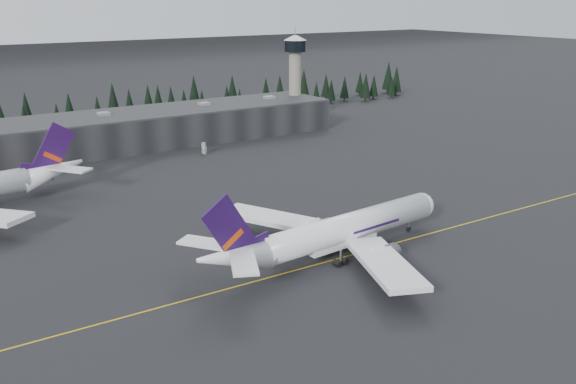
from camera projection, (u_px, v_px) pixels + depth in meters
ground at (339, 254)px, 139.40m from camera, size 1400.00×1400.00×0.00m
taxiline at (344, 257)px, 137.80m from camera, size 400.00×0.40×0.02m
terminal at (132, 130)px, 237.23m from camera, size 160.00×30.00×12.60m
control_tower at (295, 70)px, 274.13m from camera, size 10.00×10.00×37.70m
treeline at (100, 112)px, 266.38m from camera, size 360.00×20.00×15.00m
jet_main at (331, 233)px, 136.28m from camera, size 65.68×60.40×19.32m
gse_vehicle_a at (56, 172)px, 201.79m from camera, size 3.49×5.78×1.50m
gse_vehicle_b at (205, 152)px, 226.73m from camera, size 4.78×3.37×1.51m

